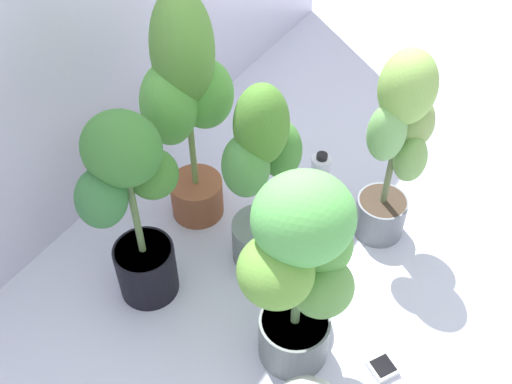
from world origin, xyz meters
name	(u,v)px	position (x,y,z in m)	size (l,w,h in m)	color
ground_plane	(300,275)	(0.00, 0.00, 0.00)	(8.00, 8.00, 0.00)	silver
potted_plant_front_left	(301,266)	(-0.28, -0.14, 0.46)	(0.39, 0.37, 0.78)	slate
potted_plant_back_center	(187,97)	(0.05, 0.49, 0.56)	(0.38, 0.29, 0.94)	#955231
potted_plant_back_left	(132,203)	(-0.33, 0.41, 0.44)	(0.36, 0.29, 0.77)	black
potted_plant_center	(261,174)	(0.00, 0.17, 0.41)	(0.32, 0.23, 0.76)	slate
potted_plant_front_right	(398,141)	(0.35, -0.15, 0.45)	(0.28, 0.25, 0.80)	slate
hygrometer_box	(383,368)	(-0.18, -0.40, 0.01)	(0.11, 0.11, 0.03)	white
nutrient_bottle	(320,175)	(0.39, 0.14, 0.10)	(0.08, 0.08, 0.21)	white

